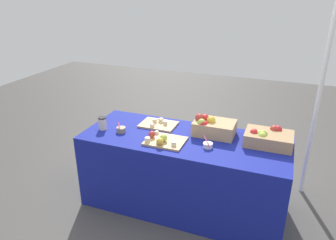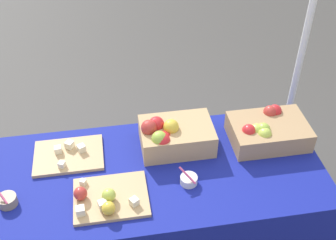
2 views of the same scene
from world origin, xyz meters
TOP-DOWN VIEW (x-y plane):
  - ground_plane at (0.00, 0.00)m, footprint 10.00×10.00m
  - table at (0.00, 0.00)m, footprint 1.90×0.76m
  - apple_crate_left at (0.72, 0.13)m, footprint 0.41×0.28m
  - apple_crate_middle at (0.22, 0.16)m, footprint 0.38×0.26m
  - cutting_board_front at (-0.15, -0.16)m, footprint 0.35×0.28m
  - cutting_board_back at (-0.33, 0.17)m, footprint 0.35×0.26m
  - sample_bowl_near at (-0.60, -0.10)m, footprint 0.09×0.09m
  - sample_bowl_mid at (0.25, -0.11)m, footprint 0.09×0.09m
  - coffee_cup at (-0.80, -0.11)m, footprint 0.08×0.08m
  - tent_pole at (1.11, 0.66)m, footprint 0.04×0.04m

SIDE VIEW (x-z plane):
  - ground_plane at x=0.00m, z-range 0.00..0.00m
  - table at x=0.00m, z-range 0.00..0.74m
  - cutting_board_back at x=-0.33m, z-range 0.72..0.78m
  - sample_bowl_mid at x=0.25m, z-range 0.71..0.81m
  - cutting_board_front at x=-0.15m, z-range 0.72..0.80m
  - sample_bowl_near at x=-0.60m, z-range 0.72..0.81m
  - coffee_cup at x=-0.80m, z-range 0.74..0.87m
  - apple_crate_left at x=0.72m, z-range 0.73..0.88m
  - apple_crate_middle at x=0.22m, z-range 0.72..0.91m
  - tent_pole at x=1.11m, z-range 0.00..2.30m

